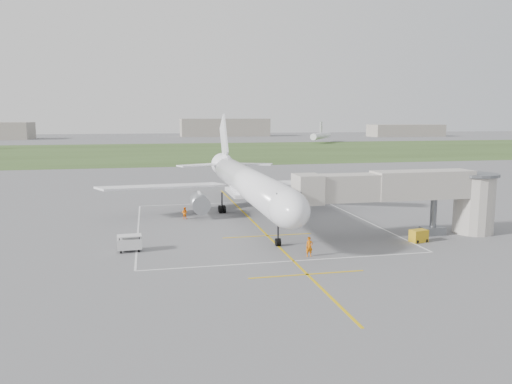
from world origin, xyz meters
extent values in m
plane|color=#5E5E61|center=(0.00, 0.00, 0.00)|extent=(700.00, 700.00, 0.00)
cube|color=#33491F|center=(0.00, 130.00, 0.01)|extent=(700.00, 120.00, 0.02)
cube|color=gold|center=(0.00, -5.00, 0.01)|extent=(0.25, 60.00, 0.01)
cube|color=gold|center=(0.00, -24.00, 0.01)|extent=(10.00, 0.25, 0.01)
cube|color=gold|center=(0.00, -10.00, 0.01)|extent=(10.00, 0.25, 0.01)
cube|color=silver|center=(0.00, 12.00, 0.01)|extent=(28.00, 0.20, 0.01)
cube|color=silver|center=(0.00, -20.00, 0.01)|extent=(28.00, 0.20, 0.01)
cube|color=silver|center=(-14.00, -4.00, 0.01)|extent=(0.20, 32.00, 0.01)
cube|color=silver|center=(14.00, -4.00, 0.01)|extent=(0.20, 32.00, 0.01)
cylinder|color=white|center=(0.00, 0.00, 4.50)|extent=(3.80, 36.00, 3.80)
ellipsoid|color=white|center=(0.00, -18.00, 4.50)|extent=(3.80, 7.22, 3.80)
cube|color=black|center=(0.00, -18.90, 5.55)|extent=(2.40, 1.60, 0.99)
cone|color=white|center=(0.00, 20.50, 4.90)|extent=(3.80, 6.00, 3.80)
cube|color=white|center=(10.50, 6.00, 3.65)|extent=(17.93, 11.24, 1.23)
cube|color=white|center=(-10.50, 6.00, 3.65)|extent=(17.93, 11.24, 1.23)
cube|color=white|center=(0.00, 3.00, 2.95)|extent=(4.20, 8.00, 0.50)
cube|color=white|center=(0.00, 21.20, 9.20)|extent=(0.30, 7.89, 8.65)
cube|color=white|center=(0.00, 19.00, 6.20)|extent=(0.35, 5.00, 1.20)
cube|color=white|center=(4.20, 20.20, 5.10)|extent=(7.85, 5.03, 0.20)
cube|color=white|center=(-4.20, 20.20, 5.10)|extent=(7.85, 5.03, 0.20)
cylinder|color=gray|center=(6.20, 2.50, 1.90)|extent=(2.30, 4.20, 2.30)
cube|color=white|center=(6.20, 2.20, 2.70)|extent=(0.25, 2.40, 1.20)
cylinder|color=gray|center=(-6.20, 2.50, 1.90)|extent=(2.30, 4.20, 2.30)
cube|color=white|center=(-6.20, 2.20, 2.70)|extent=(0.25, 2.40, 1.20)
cylinder|color=black|center=(0.00, -14.50, 1.30)|extent=(0.18, 0.18, 2.60)
cylinder|color=black|center=(-0.11, -14.50, 0.40)|extent=(0.28, 0.80, 0.80)
cylinder|color=black|center=(0.11, -14.50, 0.40)|extent=(0.28, 0.80, 0.80)
cylinder|color=black|center=(2.90, 4.50, 1.40)|extent=(0.22, 0.22, 2.80)
cylinder|color=black|center=(2.62, 4.15, 0.48)|extent=(0.32, 0.96, 0.96)
cylinder|color=black|center=(3.18, 4.15, 0.48)|extent=(0.32, 0.96, 0.96)
cylinder|color=black|center=(2.62, 4.85, 0.48)|extent=(0.32, 0.96, 0.96)
cylinder|color=black|center=(3.18, 4.85, 0.48)|extent=(0.32, 0.96, 0.96)
cylinder|color=black|center=(-2.90, 4.50, 1.40)|extent=(0.22, 0.22, 2.80)
cylinder|color=black|center=(-3.18, 4.15, 0.48)|extent=(0.32, 0.96, 0.96)
cylinder|color=black|center=(-2.62, 4.15, 0.48)|extent=(0.32, 0.96, 0.96)
cylinder|color=black|center=(-3.18, 4.85, 0.48)|extent=(0.32, 0.96, 0.96)
cylinder|color=black|center=(-2.62, 4.85, 0.48)|extent=(0.32, 0.96, 0.96)
cube|color=#AAA49A|center=(7.74, -13.50, 5.60)|extent=(11.09, 2.90, 2.80)
cube|color=#AAA49A|center=(16.46, -13.50, 5.70)|extent=(11.09, 3.10, 3.00)
cube|color=#AAA49A|center=(3.40, -13.50, 5.60)|extent=(2.60, 3.40, 3.00)
cylinder|color=#5B5E63|center=(18.00, -13.50, 2.10)|extent=(0.70, 0.70, 4.20)
cube|color=#5B5E63|center=(18.00, -13.50, 0.45)|extent=(2.60, 1.40, 0.90)
cylinder|color=#AAA49A|center=(23.00, -13.50, 3.20)|extent=(4.40, 4.40, 6.40)
cylinder|color=#5B5E63|center=(23.00, -13.50, 6.60)|extent=(5.00, 5.00, 0.30)
cylinder|color=black|center=(17.00, -13.50, 0.35)|extent=(0.70, 0.30, 0.70)
cylinder|color=black|center=(19.00, -13.50, 0.35)|extent=(0.70, 0.30, 0.70)
cube|color=gold|center=(14.82, -16.04, 0.65)|extent=(1.92, 1.44, 1.30)
cylinder|color=black|center=(14.31, -16.63, 0.19)|extent=(0.24, 0.41, 0.38)
cylinder|color=black|center=(15.50, -16.39, 0.19)|extent=(0.24, 0.41, 0.38)
cube|color=silver|center=(-14.65, -13.43, 0.79)|extent=(2.39, 1.51, 1.02)
cube|color=silver|center=(-14.65, -13.43, 1.58)|extent=(2.39, 1.51, 0.07)
cylinder|color=black|center=(-15.54, -14.04, 0.97)|extent=(0.07, 0.07, 1.21)
cylinder|color=black|center=(-13.69, -13.94, 0.97)|extent=(0.07, 0.07, 1.21)
cylinder|color=black|center=(-15.60, -12.93, 0.97)|extent=(0.07, 0.07, 1.21)
cylinder|color=black|center=(-13.75, -12.83, 0.97)|extent=(0.07, 0.07, 1.21)
cylinder|color=black|center=(-15.45, -13.99, 0.19)|extent=(0.19, 0.38, 0.37)
cylinder|color=black|center=(-13.79, -13.90, 0.19)|extent=(0.19, 0.38, 0.37)
cylinder|color=black|center=(-15.51, -12.97, 0.19)|extent=(0.19, 0.38, 0.37)
cylinder|color=black|center=(-13.84, -12.88, 0.19)|extent=(0.19, 0.38, 0.37)
imported|color=#DB6406|center=(1.88, -18.87, 0.94)|extent=(0.70, 0.47, 1.87)
imported|color=orange|center=(-8.23, 1.20, 0.77)|extent=(0.95, 0.89, 1.55)
cube|color=gray|center=(40.00, 280.00, 6.00)|extent=(60.00, 20.00, 12.00)
cube|color=gray|center=(160.00, 250.00, 4.00)|extent=(50.00, 18.00, 8.00)
cylinder|color=white|center=(75.18, 182.96, 3.50)|extent=(20.23, 28.51, 3.20)
cube|color=white|center=(75.18, 182.96, 8.00)|extent=(2.45, 3.51, 5.50)
camera|label=1|loc=(-12.69, -62.12, 12.93)|focal=35.00mm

